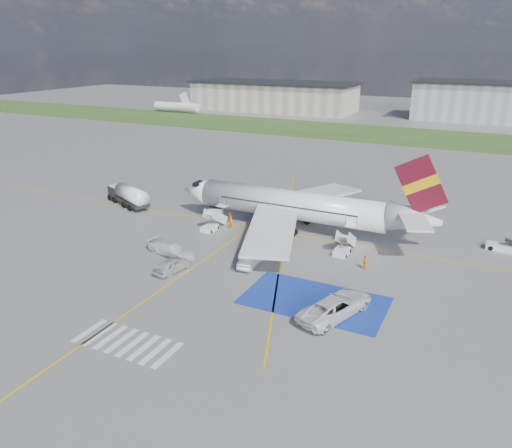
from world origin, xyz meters
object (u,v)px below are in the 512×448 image
Objects in this scene: gpu_cart at (216,213)px; car_silver_b at (250,260)px; airliner at (301,206)px; fuel_tanker at (128,197)px; belt_loader at (507,248)px; van_white_a at (336,303)px; van_white_b at (171,247)px; car_silver_a at (172,265)px.

gpu_cart is 17.41m from car_silver_b.
gpu_cart is at bearing -176.06° from airliner.
airliner is 8.21× the size of car_silver_b.
fuel_tanker is (-28.20, -1.72, -2.03)m from airliner.
van_white_a reaches higher than belt_loader.
van_white_a is 22.45m from van_white_b.
van_white_b is (-9.83, -1.43, 0.27)m from car_silver_b.
van_white_b is at bearing 2.34° from car_silver_b.
airliner is at bearing -16.43° from gpu_cart.
gpu_cart is at bearing -171.66° from belt_loader.
gpu_cart reaches higher than car_silver_b.
car_silver_b is at bearing -145.17° from belt_loader.
airliner is 7.32× the size of belt_loader.
gpu_cart is (15.36, 0.84, -0.61)m from fuel_tanker.
belt_loader is (25.35, 4.24, -3.02)m from airliner.
airliner is 13.14m from gpu_cart.
van_white_b is at bearing 6.81° from van_white_a.
fuel_tanker is 26.41m from car_silver_a.
airliner is at bearing -41.26° from van_white_a.
fuel_tanker is at bearing 63.93° from van_white_b.
car_silver_b is 13.62m from van_white_a.
van_white_b is (-21.92, 4.83, -0.24)m from van_white_a.
airliner reaches higher than car_silver_a.
fuel_tanker is at bearing 162.75° from gpu_cart.
van_white_a is (11.20, -19.80, -2.14)m from airliner.
gpu_cart is at bearing -52.54° from car_silver_b.
fuel_tanker is 4.20× the size of gpu_cart.
airliner is 15.96× the size of gpu_cart.
gpu_cart is at bearing -18.95° from van_white_a.
car_silver_a is at bearing 30.12° from car_silver_b.
belt_loader is 1.07× the size of car_silver_a.
van_white_b is (2.13, -14.08, 0.26)m from gpu_cart.
airliner is 3.80× the size of fuel_tanker.
car_silver_b is (7.10, 5.16, -0.07)m from car_silver_a.
airliner reaches higher than car_silver_b.
van_white_a is at bearing -119.78° from belt_loader.
car_silver_a is at bearing -132.74° from van_white_b.
van_white_a is at bearing -91.35° from van_white_b.
belt_loader is at bearing -50.89° from van_white_b.
airliner reaches higher than fuel_tanker.
belt_loader is 27.90m from van_white_a.
van_white_b reaches higher than belt_loader.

